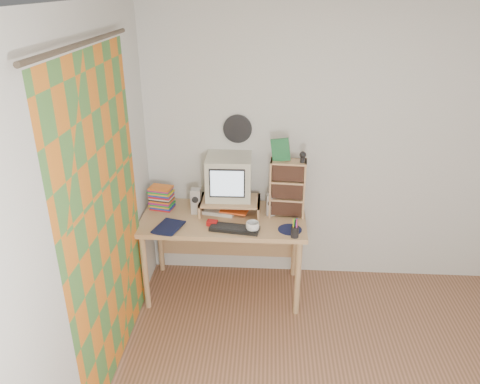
# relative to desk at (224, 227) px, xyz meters

# --- Properties ---
(ceiling) EXTENTS (3.50, 3.50, 0.00)m
(ceiling) POSITION_rel_desk_xyz_m (1.03, -1.44, 1.88)
(ceiling) COLOR white
(ceiling) RESTS_ON back_wall
(back_wall) EXTENTS (3.50, 0.00, 3.50)m
(back_wall) POSITION_rel_desk_xyz_m (1.03, 0.31, 0.63)
(back_wall) COLOR silver
(back_wall) RESTS_ON floor
(left_wall) EXTENTS (0.00, 3.50, 3.50)m
(left_wall) POSITION_rel_desk_xyz_m (-0.72, -1.44, 0.63)
(left_wall) COLOR silver
(left_wall) RESTS_ON floor
(curtain) EXTENTS (0.00, 2.20, 2.20)m
(curtain) POSITION_rel_desk_xyz_m (-0.68, -0.96, 0.53)
(curtain) COLOR orange
(curtain) RESTS_ON left_wall
(wall_disc) EXTENTS (0.25, 0.02, 0.25)m
(wall_disc) POSITION_rel_desk_xyz_m (0.10, 0.29, 0.81)
(wall_disc) COLOR black
(wall_disc) RESTS_ON back_wall
(desk) EXTENTS (1.40, 0.70, 0.75)m
(desk) POSITION_rel_desk_xyz_m (0.00, 0.00, 0.00)
(desk) COLOR tan
(desk) RESTS_ON floor
(monitor_riser) EXTENTS (0.52, 0.30, 0.12)m
(monitor_riser) POSITION_rel_desk_xyz_m (0.05, 0.04, 0.23)
(monitor_riser) COLOR tan
(monitor_riser) RESTS_ON desk
(crt_monitor) EXTENTS (0.39, 0.39, 0.36)m
(crt_monitor) POSITION_rel_desk_xyz_m (0.03, 0.09, 0.44)
(crt_monitor) COLOR beige
(crt_monitor) RESTS_ON monitor_riser
(speaker_left) EXTENTS (0.08, 0.08, 0.22)m
(speaker_left) POSITION_rel_desk_xyz_m (-0.24, 0.01, 0.25)
(speaker_left) COLOR silver
(speaker_left) RESTS_ON desk
(speaker_right) EXTENTS (0.08, 0.08, 0.19)m
(speaker_right) POSITION_rel_desk_xyz_m (0.40, 0.01, 0.23)
(speaker_right) COLOR silver
(speaker_right) RESTS_ON desk
(keyboard) EXTENTS (0.42, 0.19, 0.03)m
(keyboard) POSITION_rel_desk_xyz_m (0.11, -0.29, 0.15)
(keyboard) COLOR black
(keyboard) RESTS_ON desk
(dvd_stack) EXTENTS (0.21, 0.17, 0.27)m
(dvd_stack) POSITION_rel_desk_xyz_m (-0.56, 0.07, 0.27)
(dvd_stack) COLOR brown
(dvd_stack) RESTS_ON desk
(cd_rack) EXTENTS (0.31, 0.18, 0.49)m
(cd_rack) POSITION_rel_desk_xyz_m (0.54, 0.02, 0.38)
(cd_rack) COLOR tan
(cd_rack) RESTS_ON desk
(mug) EXTENTS (0.14, 0.14, 0.09)m
(mug) POSITION_rel_desk_xyz_m (0.26, -0.30, 0.18)
(mug) COLOR white
(mug) RESTS_ON desk
(diary) EXTENTS (0.27, 0.23, 0.05)m
(diary) POSITION_rel_desk_xyz_m (-0.52, -0.26, 0.16)
(diary) COLOR #0E1333
(diary) RESTS_ON desk
(mousepad) EXTENTS (0.25, 0.25, 0.00)m
(mousepad) POSITION_rel_desk_xyz_m (0.56, -0.25, 0.14)
(mousepad) COLOR black
(mousepad) RESTS_ON desk
(pen_cup) EXTENTS (0.07, 0.07, 0.12)m
(pen_cup) POSITION_rel_desk_xyz_m (0.59, -0.37, 0.20)
(pen_cup) COLOR black
(pen_cup) RESTS_ON desk
(papers) EXTENTS (0.30, 0.25, 0.04)m
(papers) POSITION_rel_desk_xyz_m (0.01, 0.04, 0.15)
(papers) COLOR beige
(papers) RESTS_ON desk
(red_box) EXTENTS (0.09, 0.07, 0.04)m
(red_box) POSITION_rel_desk_xyz_m (-0.08, -0.21, 0.16)
(red_box) COLOR #B21313
(red_box) RESTS_ON desk
(game_box) EXTENTS (0.15, 0.04, 0.19)m
(game_box) POSITION_rel_desk_xyz_m (0.47, 0.02, 0.72)
(game_box) COLOR #1C6334
(game_box) RESTS_ON cd_rack
(webcam) EXTENTS (0.06, 0.06, 0.09)m
(webcam) POSITION_rel_desk_xyz_m (0.65, -0.00, 0.68)
(webcam) COLOR black
(webcam) RESTS_ON cd_rack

